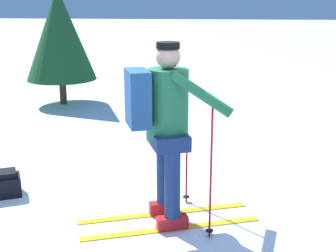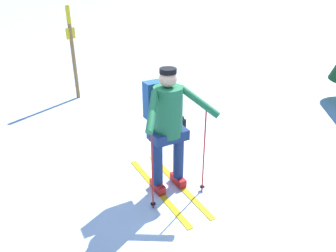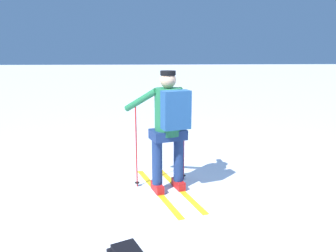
% 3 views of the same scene
% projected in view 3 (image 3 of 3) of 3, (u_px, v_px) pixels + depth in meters
% --- Properties ---
extents(ground_plane, '(80.00, 80.00, 0.00)m').
position_uv_depth(ground_plane, '(173.00, 196.00, 4.70)').
color(ground_plane, white).
extents(skier, '(1.81, 1.13, 1.76)m').
position_uv_depth(skier, '(169.00, 122.00, 4.62)').
color(skier, gold).
rests_on(skier, ground_plane).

